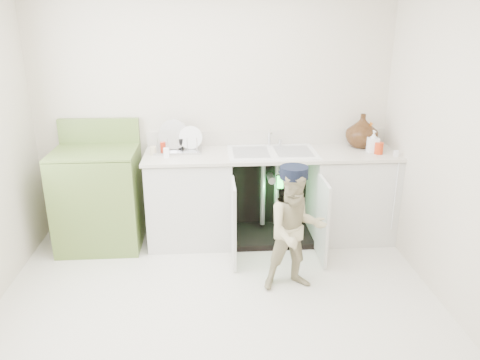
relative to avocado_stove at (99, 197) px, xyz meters
name	(u,v)px	position (x,y,z in m)	size (l,w,h in m)	color
ground	(220,309)	(1.12, -1.18, -0.49)	(3.50, 3.50, 0.00)	silver
room_shell	(217,154)	(1.12, -1.18, 0.76)	(6.00, 5.50, 1.26)	beige
counter_run	(274,193)	(1.70, 0.03, -0.02)	(2.44, 1.02, 1.23)	silver
avocado_stove	(99,197)	(0.00, 0.00, 0.00)	(0.77, 0.65, 1.20)	olive
repair_worker	(296,229)	(1.74, -0.91, 0.03)	(0.55, 0.82, 1.05)	tan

